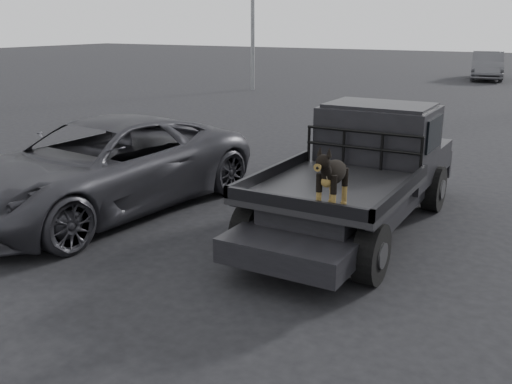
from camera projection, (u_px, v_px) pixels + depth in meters
The scene contains 7 objects.
ground at pixel (267, 288), 6.78m from camera, with size 120.00×120.00×0.00m, color black.
flatbed_ute at pixel (355, 200), 8.59m from camera, with size 2.00×5.40×0.92m, color black, non-canonical shape.
ute_cab at pixel (379, 131), 9.13m from camera, with size 1.72×1.30×0.88m, color black, non-canonical shape.
headache_rack at pixel (362, 150), 8.55m from camera, with size 1.80×0.08×0.55m, color black, non-canonical shape.
dog at pixel (333, 177), 6.67m from camera, with size 0.32×0.60×0.74m, color black, non-canonical shape.
parked_suv at pixel (102, 166), 9.38m from camera, with size 2.51×5.44×1.51m, color #323238.
distant_car_a at pixel (487, 66), 31.11m from camera, with size 1.59×4.55×1.50m, color #45464A.
Camera 1 is at (2.94, -5.43, 3.04)m, focal length 40.00 mm.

